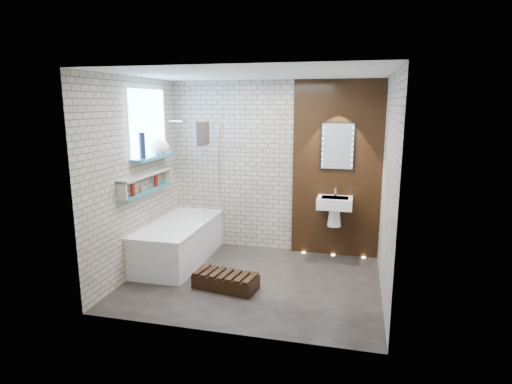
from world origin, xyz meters
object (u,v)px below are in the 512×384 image
(washbasin, at_px, (335,207))
(bathtub, at_px, (179,241))
(bath_screen, at_px, (211,171))
(led_mirror, at_px, (338,146))
(walnut_step, at_px, (226,282))

(washbasin, bearing_deg, bathtub, -163.99)
(bathtub, xyz_separation_m, washbasin, (2.17, 0.62, 0.50))
(bathtub, height_order, bath_screen, bath_screen)
(bath_screen, bearing_deg, bathtub, -128.90)
(bathtub, relative_size, bath_screen, 1.24)
(led_mirror, relative_size, walnut_step, 0.89)
(led_mirror, distance_m, walnut_step, 2.51)
(bath_screen, height_order, washbasin, bath_screen)
(washbasin, bearing_deg, bath_screen, -174.22)
(bath_screen, bearing_deg, washbasin, 5.78)
(bathtub, relative_size, washbasin, 3.00)
(bath_screen, relative_size, walnut_step, 1.78)
(washbasin, distance_m, walnut_step, 1.97)
(bathtub, distance_m, bath_screen, 1.14)
(led_mirror, xyz_separation_m, walnut_step, (-1.23, -1.53, -1.56))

